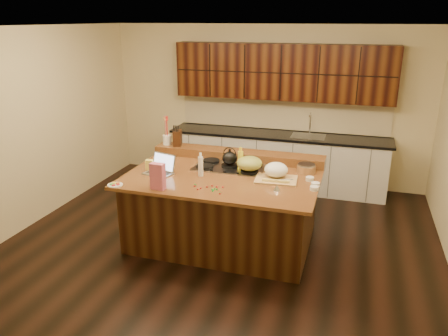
% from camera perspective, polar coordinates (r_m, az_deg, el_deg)
% --- Properties ---
extents(room, '(5.52, 5.02, 2.72)m').
position_cam_1_polar(room, '(5.34, -0.16, 3.38)').
color(room, black).
rests_on(room, ground).
extents(island, '(2.40, 1.60, 0.92)m').
position_cam_1_polar(island, '(5.65, -0.15, -5.31)').
color(island, black).
rests_on(island, ground).
extents(back_ledge, '(2.40, 0.30, 0.12)m').
position_cam_1_polar(back_ledge, '(6.09, 1.81, 1.73)').
color(back_ledge, black).
rests_on(back_ledge, island).
extents(cooktop, '(0.92, 0.52, 0.05)m').
position_cam_1_polar(cooktop, '(5.74, 0.74, 0.17)').
color(cooktop, gray).
rests_on(cooktop, island).
extents(back_counter, '(3.70, 0.66, 2.40)m').
position_cam_1_polar(back_counter, '(7.46, 7.20, 4.86)').
color(back_counter, silver).
rests_on(back_counter, ground).
extents(kettle, '(0.22, 0.22, 0.18)m').
position_cam_1_polar(kettle, '(5.70, 0.75, 1.29)').
color(kettle, black).
rests_on(kettle, cooktop).
extents(green_bowl, '(0.35, 0.35, 0.18)m').
position_cam_1_polar(green_bowl, '(5.51, 3.35, 0.62)').
color(green_bowl, olive).
rests_on(green_bowl, cooktop).
extents(laptop, '(0.41, 0.36, 0.24)m').
position_cam_1_polar(laptop, '(5.59, -8.26, -0.02)').
color(laptop, '#B7B7BC').
rests_on(laptop, island).
extents(oil_bottle, '(0.09, 0.09, 0.27)m').
position_cam_1_polar(oil_bottle, '(5.57, 2.16, 0.85)').
color(oil_bottle, gold).
rests_on(oil_bottle, island).
extents(vinegar_bottle, '(0.08, 0.08, 0.25)m').
position_cam_1_polar(vinegar_bottle, '(5.42, -3.07, 0.22)').
color(vinegar_bottle, silver).
rests_on(vinegar_bottle, island).
extents(wooden_tray, '(0.53, 0.42, 0.20)m').
position_cam_1_polar(wooden_tray, '(5.36, 6.82, -0.51)').
color(wooden_tray, tan).
rests_on(wooden_tray, island).
extents(ramekin_a, '(0.11, 0.11, 0.04)m').
position_cam_1_polar(ramekin_a, '(5.22, 11.85, -2.12)').
color(ramekin_a, white).
rests_on(ramekin_a, island).
extents(ramekin_b, '(0.13, 0.13, 0.04)m').
position_cam_1_polar(ramekin_b, '(5.11, 11.71, -2.60)').
color(ramekin_b, white).
rests_on(ramekin_b, island).
extents(ramekin_c, '(0.11, 0.11, 0.04)m').
position_cam_1_polar(ramekin_c, '(5.39, 11.14, -1.39)').
color(ramekin_c, white).
rests_on(ramekin_c, island).
extents(strainer_bowl, '(0.31, 0.31, 0.09)m').
position_cam_1_polar(strainer_bowl, '(5.67, 10.69, -0.10)').
color(strainer_bowl, '#996B3F').
rests_on(strainer_bowl, island).
extents(kitchen_timer, '(0.11, 0.11, 0.07)m').
position_cam_1_polar(kitchen_timer, '(5.02, 6.90, -2.56)').
color(kitchen_timer, silver).
rests_on(kitchen_timer, island).
extents(pink_bag, '(0.17, 0.10, 0.31)m').
position_cam_1_polar(pink_bag, '(5.04, -8.66, -1.09)').
color(pink_bag, '#C25B76').
rests_on(pink_bag, island).
extents(candy_plate, '(0.21, 0.21, 0.01)m').
position_cam_1_polar(candy_plate, '(5.30, -14.04, -2.15)').
color(candy_plate, white).
rests_on(candy_plate, island).
extents(package_box, '(0.10, 0.08, 0.13)m').
position_cam_1_polar(package_box, '(5.74, -9.70, 0.42)').
color(package_box, '#ECDB53').
rests_on(package_box, island).
extents(utensil_crock, '(0.16, 0.16, 0.14)m').
position_cam_1_polar(utensil_crock, '(6.41, -7.45, 3.67)').
color(utensil_crock, white).
rests_on(utensil_crock, back_ledge).
extents(knife_block, '(0.15, 0.20, 0.22)m').
position_cam_1_polar(knife_block, '(6.33, -6.09, 3.92)').
color(knife_block, black).
rests_on(knife_block, back_ledge).
extents(gumdrop_0, '(0.02, 0.02, 0.02)m').
position_cam_1_polar(gumdrop_0, '(5.12, -1.57, -2.32)').
color(gumdrop_0, red).
rests_on(gumdrop_0, island).
extents(gumdrop_1, '(0.02, 0.02, 0.02)m').
position_cam_1_polar(gumdrop_1, '(4.96, -1.50, -3.02)').
color(gumdrop_1, '#198C26').
rests_on(gumdrop_1, island).
extents(gumdrop_2, '(0.02, 0.02, 0.02)m').
position_cam_1_polar(gumdrop_2, '(5.02, -3.44, -2.78)').
color(gumdrop_2, red).
rests_on(gumdrop_2, island).
extents(gumdrop_3, '(0.02, 0.02, 0.02)m').
position_cam_1_polar(gumdrop_3, '(5.00, -0.94, -2.84)').
color(gumdrop_3, '#198C26').
rests_on(gumdrop_3, island).
extents(gumdrop_4, '(0.02, 0.02, 0.02)m').
position_cam_1_polar(gumdrop_4, '(5.05, -3.05, -2.64)').
color(gumdrop_4, red).
rests_on(gumdrop_4, island).
extents(gumdrop_5, '(0.02, 0.02, 0.02)m').
position_cam_1_polar(gumdrop_5, '(5.00, -1.55, -2.82)').
color(gumdrop_5, '#198C26').
rests_on(gumdrop_5, island).
extents(gumdrop_6, '(0.02, 0.02, 0.02)m').
position_cam_1_polar(gumdrop_6, '(4.89, -0.54, -3.35)').
color(gumdrop_6, red).
rests_on(gumdrop_6, island).
extents(gumdrop_7, '(0.02, 0.02, 0.02)m').
position_cam_1_polar(gumdrop_7, '(5.02, -1.23, -2.72)').
color(gumdrop_7, '#198C26').
rests_on(gumdrop_7, island).
extents(gumdrop_8, '(0.02, 0.02, 0.02)m').
position_cam_1_polar(gumdrop_8, '(5.07, -0.17, -2.49)').
color(gumdrop_8, red).
rests_on(gumdrop_8, island).
extents(gumdrop_9, '(0.02, 0.02, 0.02)m').
position_cam_1_polar(gumdrop_9, '(4.98, -1.41, -2.91)').
color(gumdrop_9, '#198C26').
rests_on(gumdrop_9, island).
extents(gumdrop_10, '(0.02, 0.02, 0.02)m').
position_cam_1_polar(gumdrop_10, '(5.08, -0.93, -2.45)').
color(gumdrop_10, red).
rests_on(gumdrop_10, island).
extents(gumdrop_11, '(0.02, 0.02, 0.02)m').
position_cam_1_polar(gumdrop_11, '(5.15, -3.80, -2.19)').
color(gumdrop_11, '#198C26').
rests_on(gumdrop_11, island).
extents(gumdrop_12, '(0.02, 0.02, 0.02)m').
position_cam_1_polar(gumdrop_12, '(5.11, -3.86, -2.36)').
color(gumdrop_12, red).
rests_on(gumdrop_12, island).
extents(gumdrop_13, '(0.02, 0.02, 0.02)m').
position_cam_1_polar(gumdrop_13, '(4.91, -0.56, -3.24)').
color(gumdrop_13, '#198C26').
rests_on(gumdrop_13, island).
extents(gumdrop_14, '(0.02, 0.02, 0.02)m').
position_cam_1_polar(gumdrop_14, '(5.08, -2.23, -2.47)').
color(gumdrop_14, red).
rests_on(gumdrop_14, island).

